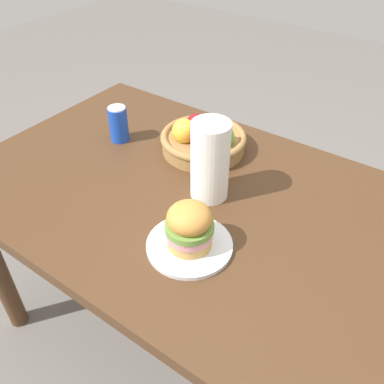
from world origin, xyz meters
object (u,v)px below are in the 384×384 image
object	(u,v)px
sandwich	(189,226)
paper_towel_roll	(210,161)
soda_can	(118,124)
plate	(189,245)
fruit_basket	(203,139)

from	to	relation	value
sandwich	paper_towel_roll	xyz separation A→B (m)	(-0.08, 0.21, 0.05)
soda_can	paper_towel_roll	xyz separation A→B (m)	(0.43, -0.07, 0.06)
plate	fruit_basket	distance (m)	0.46
plate	soda_can	size ratio (longest dim) A/B	1.77
soda_can	fruit_basket	bearing A→B (deg)	21.96
plate	sandwich	xyz separation A→B (m)	(0.00, 0.00, 0.07)
sandwich	fruit_basket	world-z (taller)	sandwich
plate	paper_towel_roll	distance (m)	0.25
soda_can	fruit_basket	xyz separation A→B (m)	(0.28, 0.11, -0.02)
plate	soda_can	world-z (taller)	soda_can
plate	paper_towel_roll	size ratio (longest dim) A/B	0.93
plate	paper_towel_roll	bearing A→B (deg)	110.46
sandwich	soda_can	distance (m)	0.58
fruit_basket	paper_towel_roll	world-z (taller)	paper_towel_roll
sandwich	paper_towel_roll	bearing A→B (deg)	110.46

